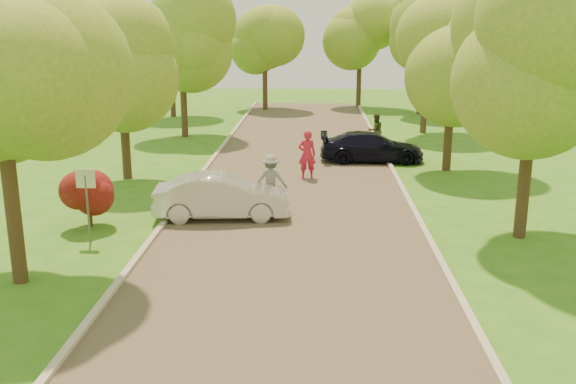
% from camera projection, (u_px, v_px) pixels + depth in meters
% --- Properties ---
extents(ground, '(100.00, 100.00, 0.00)m').
position_uv_depth(ground, '(283.00, 304.00, 14.53)').
color(ground, '#34731B').
rests_on(ground, ground).
extents(road, '(8.00, 60.00, 0.01)m').
position_uv_depth(road, '(294.00, 206.00, 22.26)').
color(road, '#4C4438').
rests_on(road, ground).
extents(curb_left, '(0.18, 60.00, 0.12)m').
position_uv_depth(curb_left, '(179.00, 203.00, 22.41)').
color(curb_left, '#B2AD9E').
rests_on(curb_left, ground).
extents(curb_right, '(0.18, 60.00, 0.12)m').
position_uv_depth(curb_right, '(412.00, 206.00, 22.08)').
color(curb_right, '#B2AD9E').
rests_on(curb_right, ground).
extents(street_sign, '(0.55, 0.06, 2.17)m').
position_uv_depth(street_sign, '(86.00, 190.00, 18.23)').
color(street_sign, '#59595E').
rests_on(street_sign, ground).
extents(red_shrub, '(1.70, 1.70, 1.95)m').
position_uv_depth(red_shrub, '(88.00, 192.00, 19.82)').
color(red_shrub, '#382619').
rests_on(red_shrub, ground).
extents(tree_l_mida, '(4.71, 4.60, 7.39)m').
position_uv_depth(tree_l_mida, '(6.00, 68.00, 14.44)').
color(tree_l_mida, '#382619').
rests_on(tree_l_mida, ground).
extents(tree_l_midb, '(4.30, 4.20, 6.62)m').
position_uv_depth(tree_l_midb, '(125.00, 65.00, 25.24)').
color(tree_l_midb, '#382619').
rests_on(tree_l_midb, ground).
extents(tree_l_far, '(4.92, 4.80, 7.79)m').
position_uv_depth(tree_l_far, '(185.00, 37.00, 34.66)').
color(tree_l_far, '#382619').
rests_on(tree_l_far, ground).
extents(tree_r_mida, '(5.13, 5.00, 7.95)m').
position_uv_depth(tree_r_mida, '(545.00, 46.00, 17.67)').
color(tree_r_mida, '#382619').
rests_on(tree_r_mida, ground).
extents(tree_r_midb, '(4.51, 4.40, 7.01)m').
position_uv_depth(tree_r_midb, '(458.00, 55.00, 26.55)').
color(tree_r_midb, '#382619').
rests_on(tree_r_midb, ground).
extents(tree_r_far, '(5.33, 5.20, 8.34)m').
position_uv_depth(tree_r_far, '(432.00, 30.00, 35.95)').
color(tree_r_far, '#382619').
rests_on(tree_r_far, ground).
extents(tree_bg_a, '(5.12, 5.00, 7.72)m').
position_uv_depth(tree_bg_a, '(173.00, 37.00, 42.53)').
color(tree_bg_a, '#382619').
rests_on(tree_bg_a, ground).
extents(tree_bg_b, '(5.12, 5.00, 7.95)m').
position_uv_depth(tree_bg_b, '(426.00, 33.00, 43.71)').
color(tree_bg_b, '#382619').
rests_on(tree_bg_b, ground).
extents(tree_bg_c, '(4.92, 4.80, 7.33)m').
position_uv_depth(tree_bg_c, '(268.00, 40.00, 46.22)').
color(tree_bg_c, '#382619').
rests_on(tree_bg_c, ground).
extents(tree_bg_d, '(5.12, 5.00, 7.72)m').
position_uv_depth(tree_bg_d, '(363.00, 35.00, 47.80)').
color(tree_bg_d, '#382619').
rests_on(tree_bg_d, ground).
extents(silver_sedan, '(4.50, 1.92, 1.44)m').
position_uv_depth(silver_sedan, '(222.00, 197.00, 20.77)').
color(silver_sedan, silver).
rests_on(silver_sedan, ground).
extents(dark_sedan, '(4.71, 1.91, 1.37)m').
position_uv_depth(dark_sedan, '(372.00, 147.00, 29.38)').
color(dark_sedan, black).
rests_on(dark_sedan, ground).
extents(longboard, '(0.27, 0.90, 0.10)m').
position_uv_depth(longboard, '(271.00, 205.00, 22.08)').
color(longboard, black).
rests_on(longboard, ground).
extents(skateboarder, '(1.14, 0.68, 1.75)m').
position_uv_depth(skateboarder, '(271.00, 180.00, 21.86)').
color(skateboarder, gray).
rests_on(skateboarder, longboard).
extents(person_striped, '(0.77, 0.55, 1.98)m').
position_uv_depth(person_striped, '(307.00, 155.00, 26.10)').
color(person_striped, '#BC1C38').
rests_on(person_striped, ground).
extents(person_olive, '(1.03, 0.93, 1.72)m').
position_uv_depth(person_olive, '(376.00, 130.00, 32.81)').
color(person_olive, '#343721').
rests_on(person_olive, ground).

